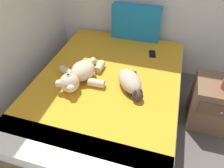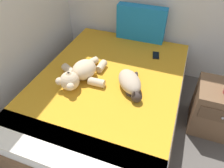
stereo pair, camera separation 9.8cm
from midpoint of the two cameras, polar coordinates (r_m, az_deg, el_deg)
bed at (r=2.30m, az=-2.43°, el=-3.93°), size 1.47×2.00×0.52m
patterned_cushion at (r=2.74m, az=5.39°, el=16.12°), size 0.60×0.13×0.43m
cat at (r=1.98m, az=3.57°, el=0.43°), size 0.35×0.43×0.15m
teddy_bear at (r=2.08m, az=-10.10°, el=2.48°), size 0.52×0.61×0.20m
cell_phone at (r=2.53m, az=9.73°, el=8.01°), size 0.10×0.16×0.01m
nightstand at (r=2.46m, az=25.14°, el=-4.91°), size 0.49×0.46×0.53m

